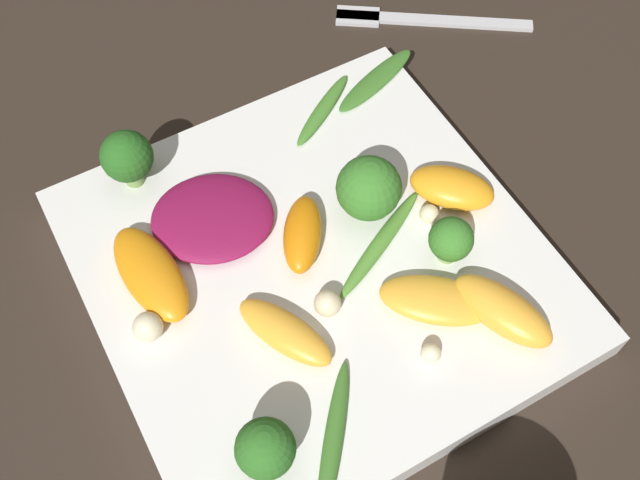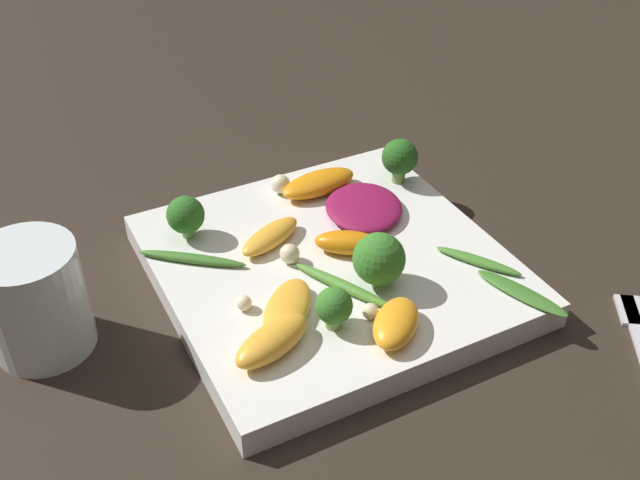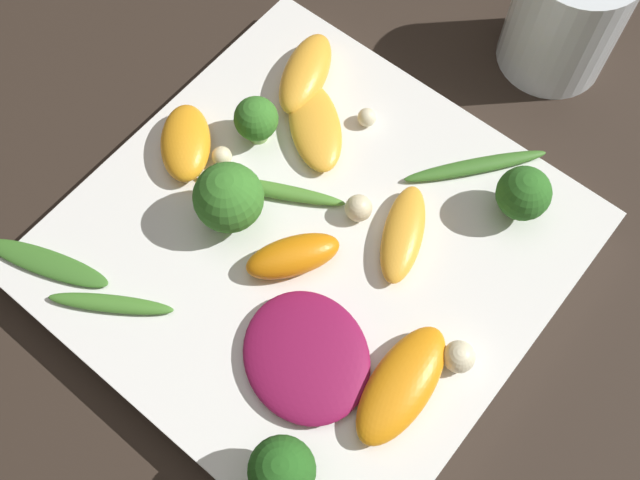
{
  "view_description": "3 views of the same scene",
  "coord_description": "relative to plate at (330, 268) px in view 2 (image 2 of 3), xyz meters",
  "views": [
    {
      "loc": [
        -0.21,
        0.11,
        0.44
      ],
      "look_at": [
        0.01,
        -0.01,
        0.04
      ],
      "focal_mm": 42.0,
      "sensor_mm": 36.0,
      "label": 1
    },
    {
      "loc": [
        -0.24,
        -0.44,
        0.42
      ],
      "look_at": [
        0.0,
        0.02,
        0.03
      ],
      "focal_mm": 42.0,
      "sensor_mm": 36.0,
      "label": 2
    },
    {
      "loc": [
        0.15,
        0.13,
        0.44
      ],
      "look_at": [
        -0.0,
        0.0,
        0.03
      ],
      "focal_mm": 42.0,
      "sensor_mm": 36.0,
      "label": 3
    }
  ],
  "objects": [
    {
      "name": "ground_plane",
      "position": [
        0.0,
        0.0,
        -0.01
      ],
      "size": [
        2.4,
        2.4,
        0.0
      ],
      "primitive_type": "plane",
      "color": "#2D231C"
    },
    {
      "name": "plate",
      "position": [
        0.0,
        0.0,
        0.0
      ],
      "size": [
        0.28,
        0.28,
        0.02
      ],
      "color": "white",
      "rests_on": "ground_plane"
    },
    {
      "name": "drinking_glass",
      "position": [
        -0.23,
        0.03,
        0.03
      ],
      "size": [
        0.08,
        0.08,
        0.09
      ],
      "color": "white",
      "rests_on": "ground_plane"
    },
    {
      "name": "radicchio_leaf_0",
      "position": [
        0.06,
        0.04,
        0.02
      ],
      "size": [
        0.1,
        0.1,
        0.01
      ],
      "color": "maroon",
      "rests_on": "plate"
    },
    {
      "name": "orange_segment_0",
      "position": [
        -0.06,
        -0.05,
        0.02
      ],
      "size": [
        0.07,
        0.08,
        0.01
      ],
      "color": "#FCAD33",
      "rests_on": "plate"
    },
    {
      "name": "orange_segment_1",
      "position": [
        0.04,
        0.1,
        0.02
      ],
      "size": [
        0.08,
        0.04,
        0.02
      ],
      "color": "orange",
      "rests_on": "plate"
    },
    {
      "name": "orange_segment_2",
      "position": [
        -0.09,
        -0.08,
        0.02
      ],
      "size": [
        0.07,
        0.05,
        0.02
      ],
      "color": "#FCAD33",
      "rests_on": "plate"
    },
    {
      "name": "orange_segment_3",
      "position": [
        0.02,
        -0.0,
        0.02
      ],
      "size": [
        0.06,
        0.05,
        0.02
      ],
      "color": "orange",
      "rests_on": "plate"
    },
    {
      "name": "orange_segment_4",
      "position": [
        -0.04,
        0.04,
        0.02
      ],
      "size": [
        0.07,
        0.05,
        0.02
      ],
      "color": "#FCAD33",
      "rests_on": "plate"
    },
    {
      "name": "orange_segment_5",
      "position": [
        -0.0,
        -0.1,
        0.02
      ],
      "size": [
        0.06,
        0.06,
        0.02
      ],
      "color": "orange",
      "rests_on": "plate"
    },
    {
      "name": "broccoli_floret_0",
      "position": [
        -0.04,
        -0.08,
        0.03
      ],
      "size": [
        0.03,
        0.03,
        0.03
      ],
      "color": "#84AD5B",
      "rests_on": "plate"
    },
    {
      "name": "broccoli_floret_1",
      "position": [
        -0.1,
        0.08,
        0.03
      ],
      "size": [
        0.03,
        0.03,
        0.04
      ],
      "color": "#84AD5B",
      "rests_on": "plate"
    },
    {
      "name": "broccoli_floret_2",
      "position": [
        0.02,
        -0.05,
        0.04
      ],
      "size": [
        0.04,
        0.04,
        0.05
      ],
      "color": "#84AD5B",
      "rests_on": "plate"
    },
    {
      "name": "broccoli_floret_3",
      "position": [
        0.12,
        0.08,
        0.04
      ],
      "size": [
        0.04,
        0.04,
        0.04
      ],
      "color": "#7A9E51",
      "rests_on": "plate"
    },
    {
      "name": "arugula_sprig_0",
      "position": [
        0.11,
        -0.07,
        0.02
      ],
      "size": [
        0.05,
        0.07,
        0.01
      ],
      "color": "#47842D",
      "rests_on": "plate"
    },
    {
      "name": "arugula_sprig_1",
      "position": [
        0.11,
        -0.11,
        0.01
      ],
      "size": [
        0.04,
        0.08,
        0.01
      ],
      "color": "#3D7528",
      "rests_on": "plate"
    },
    {
      "name": "arugula_sprig_2",
      "position": [
        -0.11,
        0.05,
        0.02
      ],
      "size": [
        0.08,
        0.07,
        0.01
      ],
      "color": "#3D7528",
      "rests_on": "plate"
    },
    {
      "name": "arugula_sprig_3",
      "position": [
        -0.01,
        -0.04,
        0.02
      ],
      "size": [
        0.05,
        0.09,
        0.01
      ],
      "color": "#518E33",
      "rests_on": "plate"
    },
    {
      "name": "macadamia_nut_0",
      "position": [
        -0.03,
        0.01,
        0.02
      ],
      "size": [
        0.02,
        0.02,
        0.02
      ],
      "color": "beige",
      "rests_on": "plate"
    },
    {
      "name": "macadamia_nut_1",
      "position": [
        -0.01,
        -0.08,
        0.02
      ],
      "size": [
        0.01,
        0.01,
        0.01
      ],
      "color": "beige",
      "rests_on": "plate"
    },
    {
      "name": "macadamia_nut_2",
      "position": [
        0.01,
        0.11,
        0.02
      ],
      "size": [
        0.02,
        0.02,
        0.02
      ],
      "color": "beige",
      "rests_on": "plate"
    },
    {
      "name": "macadamia_nut_3",
      "position": [
        -0.09,
        -0.03,
        0.02
      ],
      "size": [
        0.01,
        0.01,
        0.01
      ],
      "color": "beige",
      "rests_on": "plate"
    }
  ]
}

